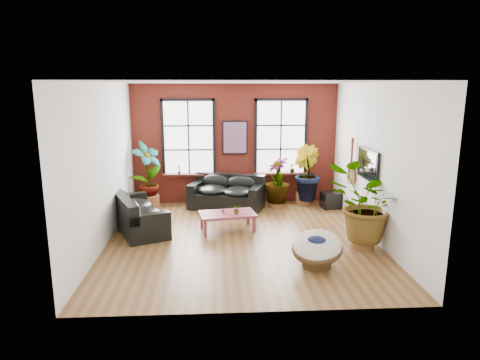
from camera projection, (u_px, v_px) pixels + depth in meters
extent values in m
cube|color=brown|center=(241.00, 239.00, 9.78)|extent=(6.00, 6.50, 0.02)
cube|color=white|center=(242.00, 82.00, 9.03)|extent=(6.00, 6.50, 0.02)
cube|color=#511813|center=(235.00, 144.00, 12.58)|extent=(6.00, 0.02, 3.50)
cube|color=silver|center=(255.00, 203.00, 6.22)|extent=(6.00, 0.02, 3.50)
cube|color=silver|center=(103.00, 165.00, 9.24)|extent=(0.02, 6.50, 3.50)
cube|color=silver|center=(375.00, 162.00, 9.57)|extent=(0.02, 6.50, 3.50)
cube|color=white|center=(189.00, 138.00, 12.41)|extent=(1.40, 0.02, 2.10)
cube|color=#36120E|center=(189.00, 175.00, 12.57)|extent=(1.60, 0.22, 0.06)
cube|color=white|center=(281.00, 137.00, 12.56)|extent=(1.40, 0.02, 2.10)
cube|color=#36120E|center=(280.00, 174.00, 12.72)|extent=(1.60, 0.22, 0.06)
cube|color=black|center=(226.00, 200.00, 12.19)|extent=(2.26, 1.62, 0.46)
cube|color=black|center=(230.00, 182.00, 12.44)|extent=(2.00, 0.91, 0.47)
cube|color=black|center=(197.00, 186.00, 12.36)|extent=(0.56, 1.02, 0.24)
cube|color=black|center=(257.00, 191.00, 11.86)|extent=(0.56, 1.02, 0.24)
ellipsoid|color=black|center=(213.00, 190.00, 12.18)|extent=(1.09, 1.07, 0.26)
ellipsoid|color=black|center=(216.00, 182.00, 12.41)|extent=(0.89, 0.54, 0.46)
ellipsoid|color=black|center=(239.00, 192.00, 11.96)|extent=(1.09, 1.07, 0.26)
ellipsoid|color=black|center=(242.00, 184.00, 12.20)|extent=(0.89, 0.54, 0.46)
cube|color=black|center=(139.00, 221.00, 10.40)|extent=(1.76, 2.43, 0.44)
cube|color=black|center=(123.00, 205.00, 10.15)|extent=(1.12, 2.14, 0.45)
cube|color=black|center=(149.00, 219.00, 9.45)|extent=(0.95, 0.59, 0.23)
cube|color=black|center=(128.00, 198.00, 11.20)|extent=(0.95, 0.59, 0.23)
ellipsoid|color=black|center=(145.00, 214.00, 9.98)|extent=(1.12, 1.21, 0.25)
ellipsoid|color=black|center=(133.00, 209.00, 9.82)|extent=(0.63, 1.00, 0.43)
ellipsoid|color=black|center=(136.00, 205.00, 10.75)|extent=(1.12, 1.21, 0.25)
ellipsoid|color=black|center=(125.00, 200.00, 10.59)|extent=(0.63, 1.00, 0.43)
cube|color=maroon|center=(227.00, 214.00, 10.31)|extent=(1.43, 0.97, 0.06)
cube|color=#36120E|center=(228.00, 214.00, 10.19)|extent=(1.31, 0.23, 0.00)
cube|color=#36120E|center=(226.00, 211.00, 10.43)|extent=(1.31, 0.23, 0.00)
cube|color=maroon|center=(205.00, 228.00, 9.94)|extent=(0.08, 0.08, 0.37)
cube|color=maroon|center=(254.00, 225.00, 10.20)|extent=(0.08, 0.08, 0.37)
cube|color=maroon|center=(202.00, 220.00, 10.52)|extent=(0.08, 0.08, 0.37)
cube|color=maroon|center=(248.00, 217.00, 10.78)|extent=(0.08, 0.08, 0.37)
cylinder|color=#C93260|center=(223.00, 211.00, 10.32)|extent=(0.09, 0.09, 0.09)
cylinder|color=#49321A|center=(317.00, 261.00, 8.27)|extent=(0.75, 0.75, 0.23)
torus|color=#49321A|center=(317.00, 248.00, 8.21)|extent=(1.30, 1.30, 0.45)
ellipsoid|color=beige|center=(317.00, 245.00, 8.20)|extent=(1.27, 1.30, 0.60)
ellipsoid|color=#141840|center=(317.00, 241.00, 8.13)|extent=(0.47, 0.43, 0.17)
cube|color=black|center=(235.00, 138.00, 12.47)|extent=(0.74, 0.04, 0.98)
cube|color=#0C7F8C|center=(235.00, 138.00, 12.44)|extent=(0.66, 0.02, 0.90)
cube|color=black|center=(368.00, 164.00, 9.88)|extent=(0.06, 1.25, 0.72)
cube|color=black|center=(366.00, 164.00, 9.88)|extent=(0.01, 1.15, 0.62)
cylinder|color=#B27F4C|center=(351.00, 177.00, 11.01)|extent=(0.09, 0.38, 0.38)
cylinder|color=#B27F4C|center=(351.00, 167.00, 10.96)|extent=(0.09, 0.30, 0.30)
cylinder|color=black|center=(350.00, 177.00, 11.01)|extent=(0.09, 0.11, 0.11)
cube|color=#36120E|center=(352.00, 153.00, 10.88)|extent=(0.04, 0.05, 0.55)
cube|color=#36120E|center=(353.00, 141.00, 10.81)|extent=(0.06, 0.06, 0.14)
cube|color=black|center=(332.00, 200.00, 12.23)|extent=(0.61, 0.53, 0.46)
cylinder|color=brown|center=(150.00, 201.00, 12.23)|extent=(0.68, 0.68, 0.38)
cylinder|color=brown|center=(304.00, 198.00, 12.61)|extent=(0.53, 0.53, 0.36)
cylinder|color=brown|center=(363.00, 240.00, 9.18)|extent=(0.54, 0.54, 0.36)
cylinder|color=brown|center=(276.00, 202.00, 12.33)|extent=(0.52, 0.52, 0.32)
imported|color=#224211|center=(148.00, 173.00, 12.04)|extent=(1.09, 1.12, 1.77)
imported|color=#224211|center=(306.00, 173.00, 12.43)|extent=(1.00, 1.09, 1.61)
imported|color=#224211|center=(364.00, 205.00, 8.99)|extent=(1.71, 1.56, 1.64)
imported|color=#224211|center=(277.00, 180.00, 12.20)|extent=(0.91, 0.91, 1.32)
imported|color=#224211|center=(237.00, 209.00, 10.23)|extent=(0.25, 0.23, 0.23)
imported|color=#224211|center=(179.00, 169.00, 12.52)|extent=(0.17, 0.17, 0.27)
imported|color=#224211|center=(292.00, 168.00, 12.70)|extent=(0.19, 0.19, 0.27)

